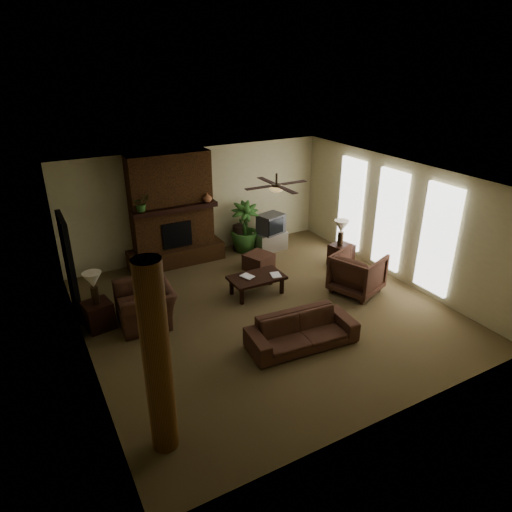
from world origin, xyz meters
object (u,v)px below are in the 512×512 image
tv_stand (270,241)px  floor_vase (239,235)px  armchair_right (358,271)px  side_table_right (341,255)px  side_table_left (98,315)px  log_column (157,361)px  lamp_right (341,228)px  ottoman (259,262)px  armchair_left (145,299)px  floor_plant (245,237)px  sofa (302,326)px  lamp_left (93,282)px  coffee_table (257,279)px

tv_stand → floor_vase: size_ratio=1.10×
armchair_right → side_table_right: 1.43m
armchair_right → side_table_left: armchair_right is taller
tv_stand → side_table_right: 2.02m
log_column → side_table_left: bearing=93.3°
floor_vase → log_column: bearing=-125.3°
armchair_right → lamp_right: (0.53, 1.29, 0.49)m
ottoman → armchair_left: bearing=-161.7°
armchair_left → side_table_right: armchair_left is taller
log_column → floor_vase: log_column is taller
floor_plant → side_table_right: size_ratio=2.44×
armchair_right → tv_stand: size_ratio=1.19×
sofa → side_table_right: 3.68m
lamp_left → side_table_right: bearing=0.3°
side_table_left → lamp_right: size_ratio=0.85×
log_column → lamp_right: size_ratio=4.31×
lamp_left → armchair_right: bearing=-13.2°
floor_plant → side_table_left: floor_plant is taller
log_column → armchair_right: log_column is taller
log_column → sofa: size_ratio=1.39×
lamp_left → lamp_right: same height
ottoman → floor_plant: 1.24m
floor_vase → side_table_right: floor_vase is taller
floor_vase → side_table_left: (-4.13, -2.13, -0.16)m
armchair_left → floor_vase: (3.26, 2.36, -0.09)m
coffee_table → ottoman: size_ratio=2.00×
lamp_right → floor_vase: bearing=129.8°
side_table_right → lamp_right: size_ratio=0.85×
sofa → armchair_left: (-2.27, 2.15, 0.12)m
log_column → floor_plant: 6.85m
coffee_table → side_table_left: (-3.35, 0.28, -0.10)m
armchair_left → side_table_right: 5.08m
floor_plant → side_table_left: (-4.25, -2.01, -0.10)m
log_column → armchair_left: 3.38m
armchair_right → floor_vase: bearing=-0.7°
coffee_table → floor_plant: floor_plant is taller
side_table_left → lamp_left: 0.73m
log_column → coffee_table: bearing=44.9°
lamp_right → armchair_right: bearing=-112.1°
ottoman → floor_vase: size_ratio=0.78×
tv_stand → coffee_table: bearing=-131.4°
lamp_left → lamp_right: (5.89, 0.04, 0.00)m
armchair_right → coffee_table: bearing=43.2°
log_column → armchair_right: bearing=22.6°
coffee_table → ottoman: bearing=59.0°
tv_stand → side_table_left: bearing=-164.7°
tv_stand → armchair_right: bearing=-85.2°
floor_plant → lamp_left: lamp_left is taller
tv_stand → side_table_right: side_table_right is taller
armchair_left → ottoman: bearing=112.2°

